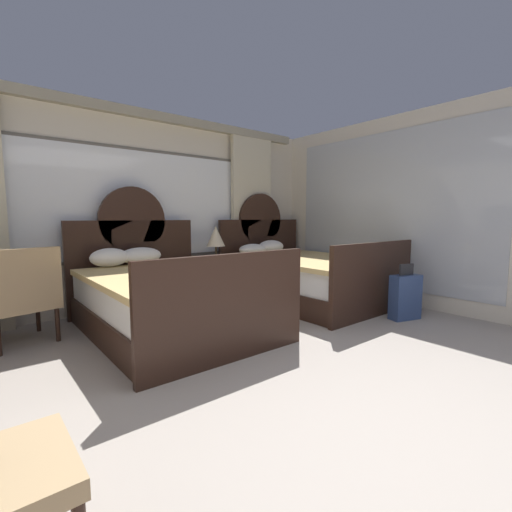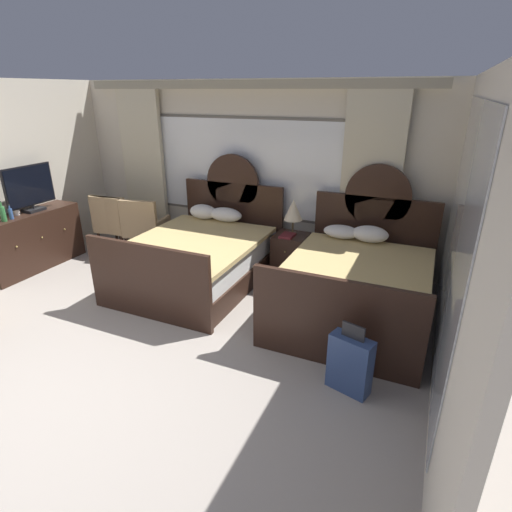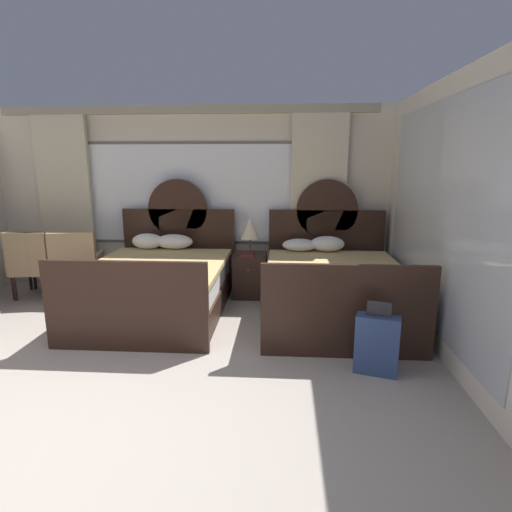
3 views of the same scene
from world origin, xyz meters
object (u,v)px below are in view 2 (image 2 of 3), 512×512
armchair_by_window_right (116,221)px  nightstand_between_beds (290,255)px  bed_near_mirror (356,285)px  dresser_minibar (32,241)px  tv_flatscreen (30,188)px  armchair_by_window_centre (115,221)px  table_lamp_on_nightstand (293,210)px  suitcase_on_floor (350,364)px  bed_near_window (200,257)px  bottle_spirit_blue (11,213)px  book_on_nightstand (287,236)px  cup_on_dresser (17,212)px  bottle_soda_green (3,213)px  armchair_by_window_left (145,225)px

armchair_by_window_right → nightstand_between_beds: bearing=4.3°
bed_near_mirror → dresser_minibar: size_ratio=1.49×
tv_flatscreen → armchair_by_window_centre: 1.34m
armchair_by_window_centre → nightstand_between_beds: bearing=4.3°
table_lamp_on_nightstand → suitcase_on_floor: 2.67m
bed_near_window → armchair_by_window_centre: bed_near_window is taller
dresser_minibar → suitcase_on_floor: (5.00, -0.83, -0.15)m
bottle_spirit_blue → table_lamp_on_nightstand: bearing=25.1°
nightstand_between_beds → armchair_by_window_right: (-3.02, -0.23, 0.20)m
armchair_by_window_centre → book_on_nightstand: bearing=2.6°
suitcase_on_floor → armchair_by_window_centre: bearing=156.1°
table_lamp_on_nightstand → armchair_by_window_right: size_ratio=0.53×
nightstand_between_beds → cup_on_dresser: (-3.69, -1.46, 0.60)m
cup_on_dresser → suitcase_on_floor: 5.10m
bottle_spirit_blue → armchair_by_window_right: size_ratio=0.22×
bed_near_window → tv_flatscreen: 2.72m
bed_near_mirror → bottle_spirit_blue: bearing=-169.0°
armchair_by_window_right → dresser_minibar: bearing=-120.3°
table_lamp_on_nightstand → book_on_nightstand: bearing=-101.2°
bottle_soda_green → armchair_by_window_centre: 1.67m
nightstand_between_beds → cup_on_dresser: cup_on_dresser is taller
table_lamp_on_nightstand → tv_flatscreen: tv_flatscreen is taller
table_lamp_on_nightstand → bottle_spirit_blue: (-3.58, -1.68, -0.02)m
table_lamp_on_nightstand → tv_flatscreen: size_ratio=0.64×
bottle_soda_green → suitcase_on_floor: bearing=-4.9°
dresser_minibar → bottle_soda_green: size_ratio=5.34×
bed_near_window → bottle_spirit_blue: (-2.47, -0.91, 0.58)m
bed_near_mirror → armchair_by_window_right: 4.15m
book_on_nightstand → cup_on_dresser: size_ratio=2.39×
dresser_minibar → armchair_by_window_left: armchair_by_window_left is taller
table_lamp_on_nightstand → cup_on_dresser: (-3.69, -1.51, -0.06)m
tv_flatscreen → suitcase_on_floor: tv_flatscreen is taller
tv_flatscreen → armchair_by_window_right: bearing=57.6°
book_on_nightstand → armchair_by_window_centre: bearing=-177.4°
armchair_by_window_centre → dresser_minibar: bearing=-119.7°
bottle_spirit_blue → armchair_by_window_centre: bearing=69.0°
armchair_by_window_left → suitcase_on_floor: (3.75, -1.93, -0.23)m
nightstand_between_beds → suitcase_on_floor: (1.33, -2.16, -0.03)m
dresser_minibar → armchair_by_window_centre: armchair_by_window_centre is taller
tv_flatscreen → armchair_by_window_right: 1.35m
cup_on_dresser → bottle_soda_green: bearing=-67.7°
nightstand_between_beds → book_on_nightstand: size_ratio=2.39×
bed_near_mirror → armchair_by_window_centre: 4.16m
nightstand_between_beds → book_on_nightstand: (-0.02, -0.09, 0.33)m
table_lamp_on_nightstand → book_on_nightstand: table_lamp_on_nightstand is taller
bed_near_mirror → book_on_nightstand: 1.31m
nightstand_between_beds → suitcase_on_floor: size_ratio=0.90×
tv_flatscreen → armchair_by_window_centre: bearing=58.2°
book_on_nightstand → bottle_spirit_blue: size_ratio=1.24×
dresser_minibar → suitcase_on_floor: dresser_minibar is taller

